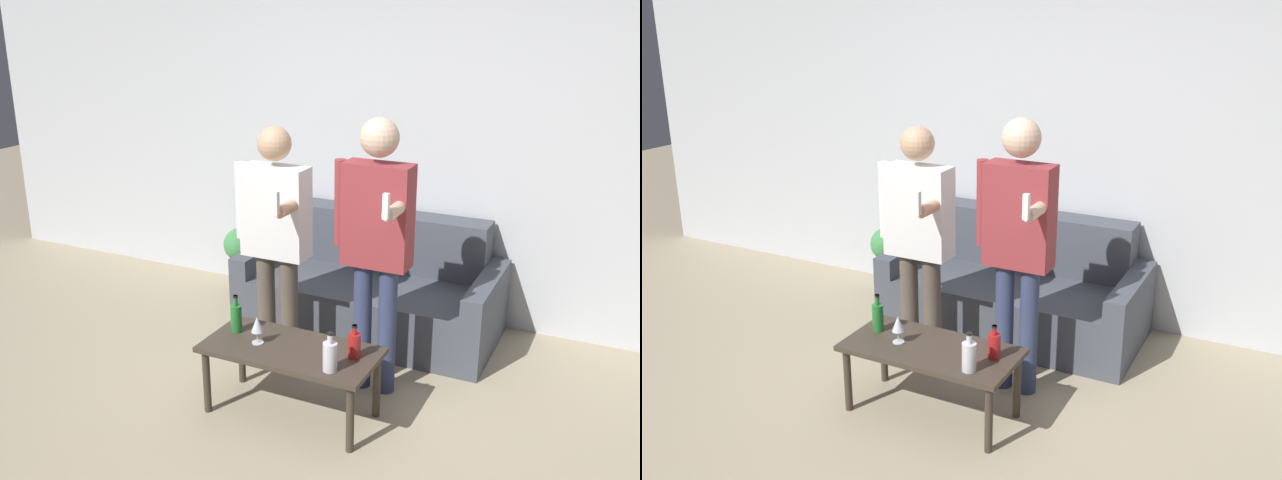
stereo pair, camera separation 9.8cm
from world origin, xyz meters
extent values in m
plane|color=tan|center=(0.00, 0.00, 0.00)|extent=(16.00, 16.00, 0.00)
cube|color=silver|center=(0.00, 2.11, 1.35)|extent=(8.00, 0.06, 2.70)
cube|color=#474C56|center=(-0.12, 1.49, 0.20)|extent=(1.55, 0.63, 0.39)
cube|color=#474C56|center=(-0.12, 1.93, 0.41)|extent=(1.55, 0.24, 0.82)
cube|color=#474C56|center=(-0.97, 1.61, 0.27)|extent=(0.14, 0.87, 0.54)
cube|color=#474C56|center=(0.72, 1.61, 0.27)|extent=(0.14, 0.87, 0.54)
cube|color=#3D3328|center=(-0.11, 0.37, 0.41)|extent=(1.01, 0.48, 0.03)
cylinder|color=#3D3328|center=(-0.56, 0.18, 0.20)|extent=(0.04, 0.04, 0.40)
cylinder|color=#3D3328|center=(0.35, 0.18, 0.20)|extent=(0.04, 0.04, 0.40)
cylinder|color=#3D3328|center=(-0.56, 0.57, 0.20)|extent=(0.04, 0.04, 0.40)
cylinder|color=#3D3328|center=(0.35, 0.57, 0.20)|extent=(0.04, 0.04, 0.40)
cylinder|color=#B21E1E|center=(0.27, 0.42, 0.50)|extent=(0.07, 0.07, 0.14)
cylinder|color=#B21E1E|center=(0.27, 0.42, 0.60)|extent=(0.03, 0.03, 0.05)
cylinder|color=black|center=(0.27, 0.42, 0.62)|extent=(0.03, 0.03, 0.01)
cylinder|color=silver|center=(0.21, 0.23, 0.51)|extent=(0.08, 0.08, 0.16)
cylinder|color=silver|center=(0.21, 0.23, 0.62)|extent=(0.03, 0.03, 0.06)
cylinder|color=black|center=(0.21, 0.23, 0.65)|extent=(0.03, 0.03, 0.01)
cylinder|color=#23752D|center=(-0.49, 0.42, 0.51)|extent=(0.07, 0.07, 0.17)
cylinder|color=#23752D|center=(-0.49, 0.42, 0.63)|extent=(0.03, 0.03, 0.06)
cylinder|color=black|center=(-0.49, 0.42, 0.65)|extent=(0.03, 0.03, 0.01)
cylinder|color=silver|center=(-0.30, 0.34, 0.43)|extent=(0.07, 0.07, 0.01)
cylinder|color=silver|center=(-0.30, 0.34, 0.47)|extent=(0.01, 0.01, 0.07)
cone|color=silver|center=(-0.30, 0.34, 0.55)|extent=(0.07, 0.07, 0.09)
cylinder|color=brown|center=(-0.55, 0.87, 0.38)|extent=(0.12, 0.12, 0.77)
cylinder|color=brown|center=(-0.38, 0.87, 0.38)|extent=(0.12, 0.12, 0.77)
cube|color=white|center=(-0.46, 0.87, 1.06)|extent=(0.42, 0.18, 0.58)
sphere|color=tan|center=(-0.46, 0.87, 1.48)|extent=(0.21, 0.21, 0.21)
cylinder|color=white|center=(-0.71, 0.87, 1.10)|extent=(0.08, 0.08, 0.49)
cylinder|color=tan|center=(-0.30, 0.74, 1.14)|extent=(0.08, 0.26, 0.08)
cube|color=white|center=(-0.30, 0.57, 1.20)|extent=(0.03, 0.03, 0.14)
cylinder|color=navy|center=(0.14, 0.86, 0.41)|extent=(0.11, 0.11, 0.82)
cylinder|color=navy|center=(0.30, 0.86, 0.41)|extent=(0.11, 0.11, 0.82)
cube|color=#933338|center=(0.22, 0.86, 1.12)|extent=(0.40, 0.18, 0.61)
sphere|color=beige|center=(0.22, 0.86, 1.58)|extent=(0.22, 0.22, 0.22)
cylinder|color=#933338|center=(-0.02, 0.86, 1.17)|extent=(0.07, 0.07, 0.52)
cylinder|color=beige|center=(0.38, 0.72, 1.22)|extent=(0.07, 0.27, 0.07)
cube|color=white|center=(0.38, 0.56, 1.28)|extent=(0.03, 0.03, 0.14)
cylinder|color=#4C4C51|center=(-1.38, 1.88, 0.07)|extent=(0.19, 0.19, 0.13)
cylinder|color=#476B38|center=(-1.38, 1.88, 0.21)|extent=(0.02, 0.02, 0.16)
sphere|color=#428E4C|center=(-1.38, 1.88, 0.39)|extent=(0.27, 0.27, 0.27)
camera|label=1|loc=(1.62, -2.83, 2.31)|focal=40.00mm
camera|label=2|loc=(1.71, -2.79, 2.31)|focal=40.00mm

